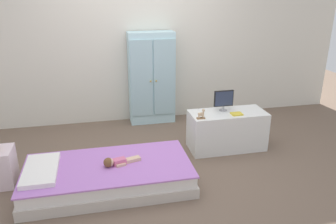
{
  "coord_description": "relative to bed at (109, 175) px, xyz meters",
  "views": [
    {
      "loc": [
        -0.64,
        -3.37,
        1.95
      ],
      "look_at": [
        0.17,
        0.31,
        0.54
      ],
      "focal_mm": 36.03,
      "sensor_mm": 36.0,
      "label": 1
    }
  ],
  "objects": [
    {
      "name": "ground_plane",
      "position": [
        0.59,
        0.28,
        -0.13
      ],
      "size": [
        10.0,
        10.0,
        0.02
      ],
      "primitive_type": "cube",
      "color": "brown"
    },
    {
      "name": "back_wall",
      "position": [
        0.59,
        1.86,
        1.23
      ],
      "size": [
        6.4,
        0.05,
        2.7
      ],
      "primitive_type": "cube",
      "color": "silver",
      "rests_on": "ground_plane"
    },
    {
      "name": "bed",
      "position": [
        0.0,
        0.0,
        0.0
      ],
      "size": [
        1.7,
        0.86,
        0.24
      ],
      "color": "beige",
      "rests_on": "ground_plane"
    },
    {
      "name": "pillow",
      "position": [
        -0.65,
        -0.0,
        0.15
      ],
      "size": [
        0.32,
        0.61,
        0.05
      ],
      "primitive_type": "cube",
      "color": "white",
      "rests_on": "bed"
    },
    {
      "name": "doll",
      "position": [
        0.07,
        -0.02,
        0.16
      ],
      "size": [
        0.39,
        0.17,
        0.1
      ],
      "color": "#D6668E",
      "rests_on": "bed"
    },
    {
      "name": "wardrobe",
      "position": [
        0.75,
        1.68,
        0.56
      ],
      "size": [
        0.67,
        0.3,
        1.35
      ],
      "color": "silver",
      "rests_on": "ground_plane"
    },
    {
      "name": "tv_stand",
      "position": [
        1.52,
        0.57,
        0.12
      ],
      "size": [
        0.95,
        0.42,
        0.49
      ],
      "primitive_type": "cube",
      "color": "silver",
      "rests_on": "ground_plane"
    },
    {
      "name": "tv_monitor",
      "position": [
        1.48,
        0.64,
        0.52
      ],
      "size": [
        0.25,
        0.1,
        0.26
      ],
      "color": "#99999E",
      "rests_on": "tv_stand"
    },
    {
      "name": "rocking_horse_toy",
      "position": [
        1.13,
        0.44,
        0.42
      ],
      "size": [
        0.1,
        0.04,
        0.12
      ],
      "color": "#8E6642",
      "rests_on": "tv_stand"
    },
    {
      "name": "book_yellow",
      "position": [
        1.59,
        0.47,
        0.38
      ],
      "size": [
        0.13,
        0.11,
        0.02
      ],
      "primitive_type": "cube",
      "color": "gold",
      "rests_on": "tv_stand"
    }
  ]
}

